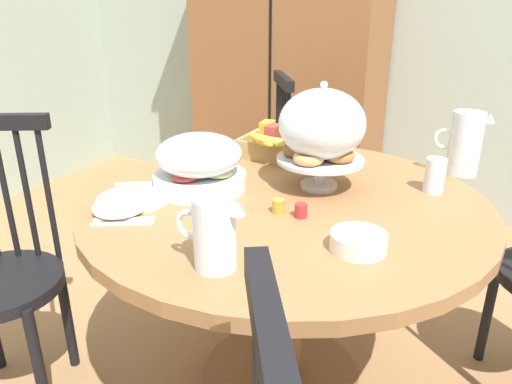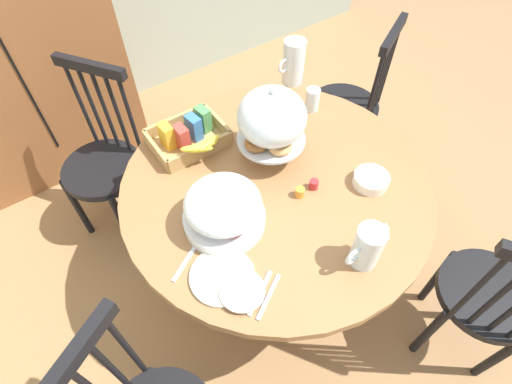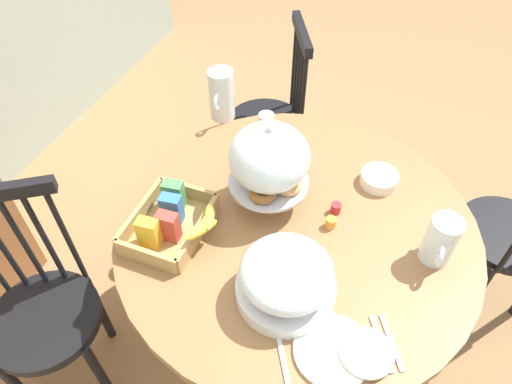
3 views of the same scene
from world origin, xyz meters
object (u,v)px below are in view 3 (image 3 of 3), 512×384
(windsor_chair_by_cabinet, at_px, (45,314))
(cereal_bowl, at_px, (379,179))
(china_plate_small, at_px, (366,352))
(drinking_glass, at_px, (266,126))
(pastry_stand_with_dome, at_px, (269,160))
(cereal_basket, at_px, (172,221))
(windsor_chair_far_side, at_px, (510,238))
(orange_juice_pitcher, at_px, (440,242))
(milk_pitcher, at_px, (222,97))
(windsor_chair_near_window, at_px, (270,123))
(dining_table, at_px, (293,258))
(china_plate_large, at_px, (333,350))
(fruit_platter_covered, at_px, (286,278))

(windsor_chair_by_cabinet, xyz_separation_m, cereal_bowl, (0.80, -1.00, 0.31))
(china_plate_small, xyz_separation_m, drinking_glass, (0.78, 0.58, 0.04))
(pastry_stand_with_dome, bearing_deg, cereal_basket, 133.88)
(windsor_chair_far_side, relative_size, cereal_bowl, 6.96)
(orange_juice_pitcher, bearing_deg, cereal_bowl, 40.30)
(windsor_chair_by_cabinet, xyz_separation_m, pastry_stand_with_dome, (0.57, -0.65, 0.48))
(windsor_chair_far_side, xyz_separation_m, milk_pitcher, (-0.01, 1.28, 0.39))
(china_plate_small, bearing_deg, drinking_glass, 36.65)
(windsor_chair_near_window, height_order, cereal_basket, windsor_chair_near_window)
(dining_table, relative_size, drinking_glass, 11.36)
(orange_juice_pitcher, relative_size, cereal_bowl, 1.28)
(china_plate_small, height_order, drinking_glass, drinking_glass)
(milk_pitcher, bearing_deg, dining_table, -133.68)
(china_plate_large, relative_size, cereal_bowl, 1.57)
(cereal_bowl, bearing_deg, cereal_basket, 128.11)
(cereal_bowl, bearing_deg, fruit_platter_covered, 163.09)
(dining_table, distance_m, windsor_chair_near_window, 0.93)
(cereal_basket, relative_size, china_plate_large, 1.44)
(fruit_platter_covered, relative_size, milk_pitcher, 1.37)
(dining_table, height_order, milk_pitcher, milk_pitcher)
(windsor_chair_near_window, xyz_separation_m, fruit_platter_covered, (-1.11, -0.45, 0.37))
(cereal_basket, bearing_deg, fruit_platter_covered, -102.78)
(china_plate_small, bearing_deg, orange_juice_pitcher, -18.38)
(dining_table, distance_m, fruit_platter_covered, 0.40)
(cereal_bowl, bearing_deg, windsor_chair_by_cabinet, 128.51)
(windsor_chair_far_side, distance_m, pastry_stand_with_dome, 1.12)
(cereal_bowl, bearing_deg, milk_pitcher, 76.89)
(cereal_basket, bearing_deg, orange_juice_pitcher, -76.15)
(windsor_chair_near_window, bearing_deg, cereal_basket, -179.23)
(fruit_platter_covered, height_order, cereal_basket, fruit_platter_covered)
(pastry_stand_with_dome, bearing_deg, china_plate_large, -142.28)
(dining_table, xyz_separation_m, windsor_chair_far_side, (0.48, -0.79, -0.08))
(drinking_glass, bearing_deg, china_plate_large, -148.42)
(orange_juice_pitcher, bearing_deg, china_plate_large, 152.63)
(pastry_stand_with_dome, bearing_deg, drinking_glass, 21.56)
(dining_table, height_order, windsor_chair_by_cabinet, windsor_chair_by_cabinet)
(dining_table, distance_m, china_plate_large, 0.51)
(windsor_chair_near_window, height_order, cereal_bowl, windsor_chair_near_window)
(dining_table, distance_m, milk_pitcher, 0.73)
(china_plate_large, distance_m, china_plate_small, 0.09)
(windsor_chair_far_side, bearing_deg, windsor_chair_by_cabinet, 121.86)
(windsor_chair_far_side, height_order, china_plate_small, windsor_chair_far_side)
(windsor_chair_by_cabinet, height_order, pastry_stand_with_dome, pastry_stand_with_dome)
(fruit_platter_covered, distance_m, cereal_basket, 0.45)
(pastry_stand_with_dome, bearing_deg, windsor_chair_by_cabinet, 131.05)
(windsor_chair_far_side, height_order, china_plate_large, windsor_chair_far_side)
(drinking_glass, bearing_deg, windsor_chair_by_cabinet, 150.24)
(dining_table, bearing_deg, pastry_stand_with_dome, 63.31)
(windsor_chair_far_side, height_order, cereal_basket, windsor_chair_far_side)
(dining_table, height_order, cereal_bowl, cereal_bowl)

